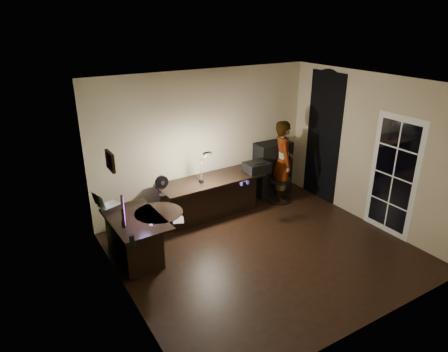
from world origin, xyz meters
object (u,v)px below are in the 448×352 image
office_chair (280,180)px  desk_right (212,197)px  desk_left (137,239)px  cabinet (272,169)px  person (283,162)px  monitor (122,219)px

office_chair → desk_right: bearing=177.0°
desk_left → desk_right: size_ratio=0.61×
cabinet → office_chair: cabinet is taller
desk_left → desk_right: bearing=19.5°
desk_left → desk_right: 1.83m
desk_left → cabinet: size_ratio=1.07×
desk_left → person: person is taller
cabinet → office_chair: size_ratio=1.26×
desk_right → monitor: monitor is taller
office_chair → desk_left: bearing=-168.9°
desk_left → desk_right: desk_right is taller
desk_right → monitor: size_ratio=4.32×
monitor → person: bearing=27.6°
person → monitor: bearing=126.4°
desk_left → office_chair: size_ratio=1.35×
monitor → desk_right: bearing=39.4°
desk_right → cabinet: (1.59, 0.21, 0.20)m
desk_right → monitor: bearing=-158.6°
cabinet → person: 0.43m
cabinet → monitor: cabinet is taller
desk_right → cabinet: 1.62m
desk_left → monitor: 0.58m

